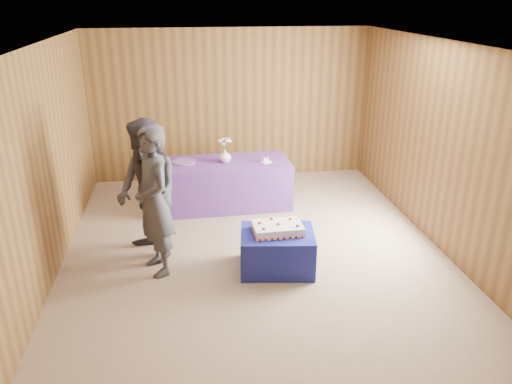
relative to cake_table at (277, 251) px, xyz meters
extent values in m
plane|color=gray|center=(-0.22, 0.51, -0.25)|extent=(6.00, 6.00, 0.00)
cube|color=brown|center=(-0.22, 3.51, 1.10)|extent=(5.00, 0.04, 2.70)
cube|color=brown|center=(-0.22, -2.49, 1.10)|extent=(5.00, 0.04, 2.70)
cube|color=brown|center=(-2.72, 0.51, 1.10)|extent=(0.04, 6.00, 2.70)
cube|color=brown|center=(2.28, 0.51, 1.10)|extent=(0.04, 6.00, 2.70)
cube|color=white|center=(-0.22, 0.51, 2.45)|extent=(5.00, 6.00, 0.04)
cube|color=#1B1D95|center=(0.00, 0.00, 0.00)|extent=(0.99, 0.82, 0.50)
cube|color=#64338D|center=(-0.43, 2.11, 0.12)|extent=(2.02, 0.94, 0.75)
cube|color=silver|center=(0.00, 0.01, 0.30)|extent=(0.61, 0.42, 0.11)
sphere|color=#971C0B|center=(-0.29, -0.20, 0.27)|extent=(0.03, 0.03, 0.03)
sphere|color=#971C0B|center=(0.31, -0.18, 0.27)|extent=(0.03, 0.03, 0.03)
sphere|color=#971C0B|center=(-0.30, 0.20, 0.27)|extent=(0.03, 0.03, 0.03)
sphere|color=#971C0B|center=(0.30, 0.22, 0.27)|extent=(0.03, 0.03, 0.03)
sphere|color=#971C0B|center=(-0.17, -0.09, 0.38)|extent=(0.04, 0.04, 0.04)
cone|color=#166319|center=(-0.15, -0.09, 0.37)|extent=(0.01, 0.02, 0.02)
sphere|color=#971C0B|center=(0.16, 0.11, 0.38)|extent=(0.04, 0.04, 0.04)
cone|color=#166319|center=(0.19, 0.11, 0.37)|extent=(0.01, 0.02, 0.02)
sphere|color=#971C0B|center=(0.00, 0.01, 0.38)|extent=(0.04, 0.04, 0.04)
cone|color=#166319|center=(0.03, 0.01, 0.37)|extent=(0.01, 0.02, 0.02)
imported|color=silver|center=(-0.45, 2.10, 0.60)|extent=(0.25, 0.25, 0.20)
cylinder|color=#2D6C2B|center=(-0.42, 2.10, 0.77)|extent=(0.01, 0.01, 0.14)
sphere|color=#E4BEF6|center=(-0.37, 2.10, 0.84)|extent=(0.05, 0.05, 0.05)
cylinder|color=#2D6C2B|center=(-0.43, 2.12, 0.77)|extent=(0.01, 0.01, 0.14)
sphere|color=silver|center=(-0.39, 2.15, 0.84)|extent=(0.05, 0.05, 0.05)
cylinder|color=#2D6C2B|center=(-0.44, 2.13, 0.77)|extent=(0.01, 0.01, 0.14)
sphere|color=#E4BEF6|center=(-0.43, 2.18, 0.84)|extent=(0.05, 0.05, 0.05)
cylinder|color=#2D6C2B|center=(-0.46, 2.13, 0.77)|extent=(0.01, 0.01, 0.14)
sphere|color=silver|center=(-0.48, 2.18, 0.84)|extent=(0.05, 0.05, 0.05)
cylinder|color=#2D6C2B|center=(-0.48, 2.12, 0.77)|extent=(0.01, 0.01, 0.14)
sphere|color=#E4BEF6|center=(-0.52, 2.15, 0.84)|extent=(0.05, 0.05, 0.05)
cylinder|color=#2D6C2B|center=(-0.49, 2.10, 0.77)|extent=(0.01, 0.01, 0.14)
sphere|color=silver|center=(-0.54, 2.10, 0.84)|extent=(0.05, 0.05, 0.05)
cylinder|color=#2D6C2B|center=(-0.48, 2.08, 0.77)|extent=(0.01, 0.01, 0.14)
sphere|color=#E4BEF6|center=(-0.52, 2.05, 0.84)|extent=(0.05, 0.05, 0.05)
cylinder|color=#2D6C2B|center=(-0.46, 2.07, 0.77)|extent=(0.01, 0.01, 0.14)
sphere|color=silver|center=(-0.48, 2.02, 0.84)|extent=(0.05, 0.05, 0.05)
cylinder|color=#2D6C2B|center=(-0.44, 2.07, 0.77)|extent=(0.01, 0.01, 0.14)
sphere|color=#E4BEF6|center=(-0.43, 2.02, 0.84)|extent=(0.05, 0.05, 0.05)
cylinder|color=#2D6C2B|center=(-0.43, 2.08, 0.77)|extent=(0.01, 0.01, 0.14)
sphere|color=silver|center=(-0.39, 2.05, 0.84)|extent=(0.05, 0.05, 0.05)
cylinder|color=#7753A6|center=(-1.10, 2.17, 0.51)|extent=(0.41, 0.41, 0.02)
cylinder|color=silver|center=(0.19, 1.99, 0.51)|extent=(0.20, 0.20, 0.01)
cube|color=silver|center=(0.19, 1.99, 0.55)|extent=(0.08, 0.07, 0.07)
sphere|color=#971C0B|center=(0.19, 1.96, 0.59)|extent=(0.03, 0.03, 0.03)
cube|color=silver|center=(0.24, 1.85, 0.50)|extent=(0.25, 0.10, 0.00)
imported|color=#363740|center=(-1.47, 0.17, 0.68)|extent=(0.67, 0.80, 1.86)
imported|color=#313039|center=(-1.56, 0.54, 0.67)|extent=(1.05, 1.12, 1.84)
camera|label=1|loc=(-1.06, -5.41, 2.99)|focal=35.00mm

